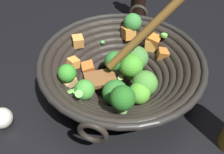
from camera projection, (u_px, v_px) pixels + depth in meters
The scene contains 3 objects.
ground_plane at pixel (120, 87), 0.59m from camera, with size 4.00×4.00×0.00m, color black.
wok at pixel (121, 68), 0.54m from camera, with size 0.37×0.37×0.25m.
garlic_bulb at pixel (2, 118), 0.49m from camera, with size 0.04×0.04×0.04m, color silver.
Camera 1 is at (-0.37, 0.15, 0.43)m, focal length 38.00 mm.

